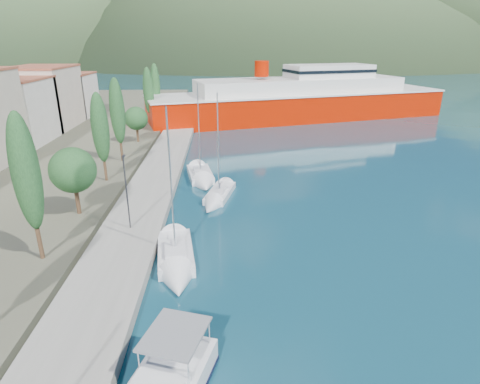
{
  "coord_description": "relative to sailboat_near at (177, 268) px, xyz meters",
  "views": [
    {
      "loc": [
        -1.26,
        -16.62,
        15.22
      ],
      "look_at": [
        0.0,
        14.0,
        3.5
      ],
      "focal_mm": 30.0,
      "sensor_mm": 36.0,
      "label": 1
    }
  ],
  "objects": [
    {
      "name": "ferry",
      "position": [
        19.04,
        57.19,
        3.33
      ],
      "size": [
        61.68,
        28.95,
        12.01
      ],
      "color": "#AF1500",
      "rests_on": "ground"
    },
    {
      "name": "tree_row",
      "position": [
        -9.54,
        22.1,
        5.54
      ],
      "size": [
        3.94,
        63.9,
        10.43
      ],
      "color": "#47301E",
      "rests_on": "land_strip"
    },
    {
      "name": "sailboat_mid",
      "position": [
        2.48,
        12.56,
        -0.04
      ],
      "size": [
        3.93,
        8.13,
        11.32
      ],
      "color": "silver",
      "rests_on": "ground"
    },
    {
      "name": "ground",
      "position": [
        4.68,
        112.32,
        -0.33
      ],
      "size": [
        1400.0,
        1400.0,
        0.0
      ],
      "primitive_type": "plane",
      "color": "#134153"
    },
    {
      "name": "quay",
      "position": [
        -4.32,
        18.32,
        0.07
      ],
      "size": [
        5.0,
        88.0,
        0.8
      ],
      "primitive_type": "cube",
      "color": "gray",
      "rests_on": "ground"
    },
    {
      "name": "lamp_posts",
      "position": [
        -4.32,
        7.08,
        3.76
      ],
      "size": [
        0.15,
        44.87,
        6.06
      ],
      "color": "#2D2D33",
      "rests_on": "quay"
    },
    {
      "name": "sailboat_near",
      "position": [
        0.0,
        0.0,
        0.0
      ],
      "size": [
        3.72,
        8.75,
        12.17
      ],
      "color": "silver",
      "rests_on": "ground"
    },
    {
      "name": "sailboat_far",
      "position": [
        0.94,
        18.48,
        0.0
      ],
      "size": [
        3.97,
        8.36,
        11.81
      ],
      "color": "silver",
      "rests_on": "ground"
    }
  ]
}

